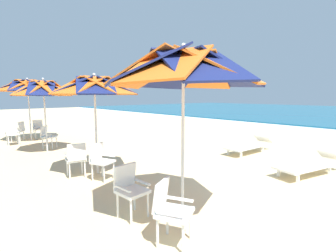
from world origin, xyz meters
name	(u,v)px	position (x,y,z in m)	size (l,w,h in m)	color
ground_plane	(290,192)	(0.00, 0.00, 0.00)	(80.00, 80.00, 0.00)	beige
beach_umbrella_0	(183,70)	(-0.80, -2.36, 2.40)	(2.57, 2.57, 2.80)	silver
plastic_chair_0	(170,208)	(-0.38, -3.02, 0.50)	(0.61, 0.59, 0.87)	white
plastic_chair_1	(130,187)	(-1.38, -3.01, 0.50)	(0.50, 0.48, 0.87)	white
beach_umbrella_1	(94,87)	(-3.87, -2.39, 2.21)	(2.19, 2.19, 2.55)	silver
plastic_chair_2	(76,158)	(-3.88, -2.93, 0.50)	(0.54, 0.52, 0.87)	white
plastic_chair_3	(101,159)	(-3.35, -2.55, 0.50)	(0.60, 0.58, 0.87)	white
beach_umbrella_2	(44,89)	(-7.32, -2.64, 2.22)	(2.03, 2.03, 2.61)	silver
plastic_chair_4	(48,135)	(-7.93, -2.43, 0.50)	(0.63, 0.63, 0.87)	white
beach_umbrella_3	(28,86)	(-10.15, -2.51, 2.40)	(2.59, 2.59, 2.77)	silver
plastic_chair_5	(12,133)	(-9.59, -3.31, 0.50)	(0.47, 0.44, 0.87)	white
plastic_chair_6	(19,130)	(-10.37, -2.92, 0.50)	(0.62, 0.63, 0.87)	white
plastic_chair_7	(38,128)	(-10.59, -2.08, 0.50)	(0.49, 0.46, 0.87)	white
sun_lounger_1	(310,163)	(-0.15, 1.60, 0.28)	(1.12, 2.23, 0.62)	white
sun_lounger_2	(249,145)	(-2.43, 2.63, 0.28)	(0.76, 2.18, 0.62)	white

